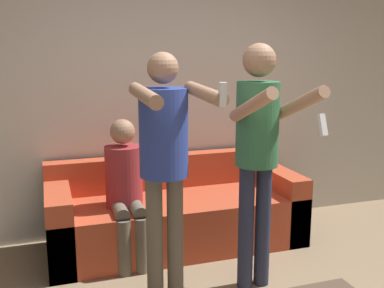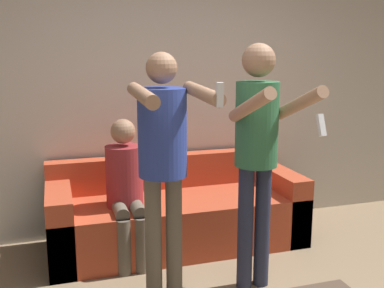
% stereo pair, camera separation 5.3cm
% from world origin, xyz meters
% --- Properties ---
extents(wall_back, '(6.40, 0.06, 2.70)m').
position_xyz_m(wall_back, '(0.00, 2.09, 1.35)').
color(wall_back, silver).
rests_on(wall_back, ground_plane).
extents(couch, '(2.18, 0.83, 0.75)m').
position_xyz_m(couch, '(-0.01, 1.64, 0.27)').
color(couch, '#C64C2D').
rests_on(couch, ground_plane).
extents(person_standing_left, '(0.43, 0.72, 1.68)m').
position_xyz_m(person_standing_left, '(-0.34, 0.74, 1.06)').
color(person_standing_left, '#6B6051').
rests_on(person_standing_left, ground_plane).
extents(person_standing_right, '(0.41, 0.69, 1.73)m').
position_xyz_m(person_standing_right, '(0.32, 0.74, 1.08)').
color(person_standing_right, '#282D47').
rests_on(person_standing_right, ground_plane).
extents(person_seated, '(0.30, 0.52, 1.16)m').
position_xyz_m(person_seated, '(-0.48, 1.47, 0.63)').
color(person_seated, '#6B6051').
rests_on(person_seated, ground_plane).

